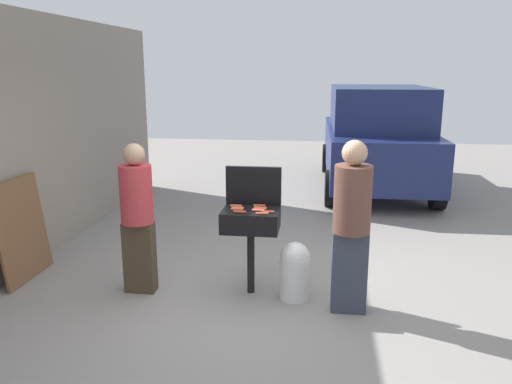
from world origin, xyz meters
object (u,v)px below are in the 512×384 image
hot_dog_1 (268,212)px  hot_dog_0 (237,210)px  bbq_grill (251,223)px  hot_dog_10 (262,213)px  hot_dog_6 (258,210)px  hot_dog_2 (240,212)px  hot_dog_9 (261,208)px  person_right (352,221)px  leaning_board (22,230)px  hot_dog_8 (238,209)px  hot_dog_7 (236,206)px  hot_dog_3 (238,208)px  parked_minivan (376,138)px  person_left (137,213)px  hot_dog_5 (260,209)px  propane_tank (295,269)px  hot_dog_4 (259,206)px

hot_dog_1 → hot_dog_0: bearing=172.3°
bbq_grill → hot_dog_10: 0.26m
hot_dog_10 → hot_dog_6: bearing=117.5°
hot_dog_2 → hot_dog_9: 0.27m
hot_dog_9 → person_right: person_right is taller
hot_dog_6 → leaning_board: (-2.73, 0.10, -0.36)m
hot_dog_0 → hot_dog_8: same height
hot_dog_7 → leaning_board: bearing=-178.9°
bbq_grill → hot_dog_6: hot_dog_6 is taller
hot_dog_3 → parked_minivan: size_ratio=0.03×
parked_minivan → leaning_board: parked_minivan is taller
bbq_grill → person_right: person_right is taller
parked_minivan → hot_dog_1: bearing=72.3°
hot_dog_2 → hot_dog_8: size_ratio=1.00×
hot_dog_0 → hot_dog_6: same height
hot_dog_10 → person_left: size_ratio=0.08×
hot_dog_10 → parked_minivan: size_ratio=0.03×
hot_dog_0 → hot_dog_3: same height
hot_dog_5 → propane_tank: size_ratio=0.21×
hot_dog_10 → person_left: person_left is taller
hot_dog_2 → hot_dog_10: 0.24m
hot_dog_0 → hot_dog_6: size_ratio=1.00×
hot_dog_5 → hot_dog_10: same height
hot_dog_6 → propane_tank: size_ratio=0.21×
hot_dog_5 → hot_dog_0: bearing=-168.4°
hot_dog_2 → hot_dog_10: bearing=-7.2°
hot_dog_3 → bbq_grill: bearing=-7.2°
hot_dog_3 → hot_dog_9: bearing=7.9°
hot_dog_4 → hot_dog_10: same height
hot_dog_3 → hot_dog_0: bearing=-85.6°
bbq_grill → hot_dog_6: bearing=-33.1°
hot_dog_0 → person_right: 1.19m
hot_dog_0 → hot_dog_9: 0.25m
hot_dog_0 → person_left: bearing=-176.1°
person_right → hot_dog_0: bearing=-14.3°
bbq_grill → hot_dog_1: 0.27m
hot_dog_5 → hot_dog_6: 0.05m
hot_dog_0 → person_left: 1.06m
bbq_grill → parked_minivan: (1.78, 5.19, 0.24)m
hot_dog_1 → hot_dog_8: same height
person_right → hot_dog_6: bearing=-16.8°
hot_dog_1 → hot_dog_2: 0.29m
hot_dog_4 → hot_dog_2: bearing=-122.2°
hot_dog_0 → hot_dog_9: same height
person_right → leaning_board: size_ratio=1.48×
hot_dog_5 → hot_dog_7: bearing=159.4°
person_left → person_right: (2.22, -0.18, 0.05)m
hot_dog_7 → leaning_board: 2.50m
parked_minivan → hot_dog_3: bearing=68.6°
bbq_grill → hot_dog_7: 0.25m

